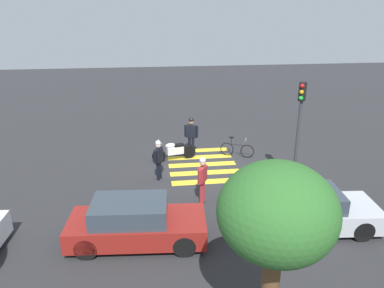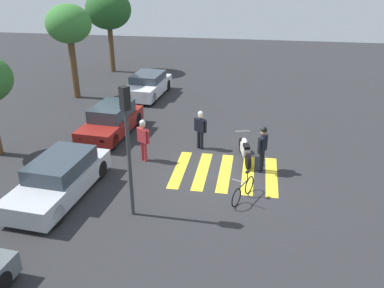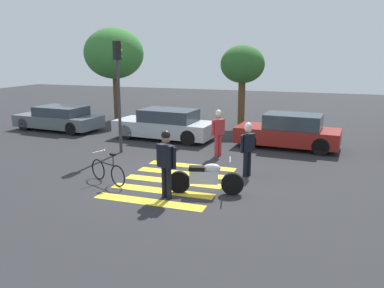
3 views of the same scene
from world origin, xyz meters
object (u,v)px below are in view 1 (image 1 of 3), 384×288
object	(u,v)px
pedestrian_bystander	(203,176)
officer_on_foot	(159,157)
officer_by_motorcycle	(191,133)
leaning_bicycle	(237,149)
car_silver_sedan	(305,210)
car_maroon_wagon	(135,223)
traffic_light_pole	(299,119)
police_motorcycle	(174,151)

from	to	relation	value
pedestrian_bystander	officer_on_foot	bearing A→B (deg)	-54.05
officer_by_motorcycle	pedestrian_bystander	xyz separation A→B (m)	(0.16, 4.80, -0.07)
leaning_bicycle	car_silver_sedan	xyz separation A→B (m)	(-0.74, 6.36, 0.30)
car_maroon_wagon	traffic_light_pole	bearing A→B (deg)	-154.75
pedestrian_bystander	car_maroon_wagon	xyz separation A→B (m)	(2.44, 2.27, -0.36)
car_silver_sedan	traffic_light_pole	xyz separation A→B (m)	(-0.74, -2.84, 2.23)
police_motorcycle	leaning_bicycle	world-z (taller)	police_motorcycle
officer_by_motorcycle	car_maroon_wagon	size ratio (longest dim) A/B	0.44
officer_on_foot	traffic_light_pole	bearing A→B (deg)	164.88
pedestrian_bystander	leaning_bicycle	bearing A→B (deg)	-119.21
officer_on_foot	traffic_light_pole	world-z (taller)	traffic_light_pole
leaning_bicycle	police_motorcycle	bearing A→B (deg)	1.49
officer_by_motorcycle	car_maroon_wagon	xyz separation A→B (m)	(2.60, 7.07, -0.44)
police_motorcycle	officer_on_foot	xyz separation A→B (m)	(0.80, 1.99, 0.56)
leaning_bicycle	officer_on_foot	xyz separation A→B (m)	(3.89, 2.07, 0.64)
car_silver_sedan	car_maroon_wagon	world-z (taller)	car_maroon_wagon
leaning_bicycle	officer_by_motorcycle	distance (m)	2.38
leaning_bicycle	car_silver_sedan	bearing A→B (deg)	96.60
officer_on_foot	traffic_light_pole	xyz separation A→B (m)	(-5.36, 1.45, 1.89)
police_motorcycle	pedestrian_bystander	bearing A→B (deg)	100.18
pedestrian_bystander	police_motorcycle	bearing A→B (deg)	-79.82
police_motorcycle	officer_on_foot	bearing A→B (deg)	68.05
officer_on_foot	officer_by_motorcycle	bearing A→B (deg)	-122.56
police_motorcycle	car_silver_sedan	distance (m)	7.35
police_motorcycle	officer_on_foot	distance (m)	2.22
officer_by_motorcycle	traffic_light_pole	world-z (taller)	traffic_light_pole
pedestrian_bystander	car_silver_sedan	xyz separation A→B (m)	(-3.08, 2.16, -0.38)
officer_on_foot	officer_by_motorcycle	world-z (taller)	officer_by_motorcycle
car_maroon_wagon	traffic_light_pole	world-z (taller)	traffic_light_pole
officer_by_motorcycle	police_motorcycle	bearing A→B (deg)	36.95
police_motorcycle	officer_by_motorcycle	size ratio (longest dim) A/B	1.11
police_motorcycle	car_silver_sedan	size ratio (longest dim) A/B	0.45
leaning_bicycle	traffic_light_pole	distance (m)	4.58
officer_on_foot	pedestrian_bystander	xyz separation A→B (m)	(-1.54, 2.13, 0.03)
officer_on_foot	traffic_light_pole	size ratio (longest dim) A/B	0.41
officer_on_foot	police_motorcycle	bearing A→B (deg)	-111.95
leaning_bicycle	car_maroon_wagon	world-z (taller)	car_maroon_wagon
police_motorcycle	car_silver_sedan	world-z (taller)	car_silver_sedan
car_maroon_wagon	officer_on_foot	bearing A→B (deg)	-101.50
police_motorcycle	car_maroon_wagon	bearing A→B (deg)	75.13
officer_on_foot	car_maroon_wagon	bearing A→B (deg)	78.50
leaning_bicycle	pedestrian_bystander	world-z (taller)	pedestrian_bystander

